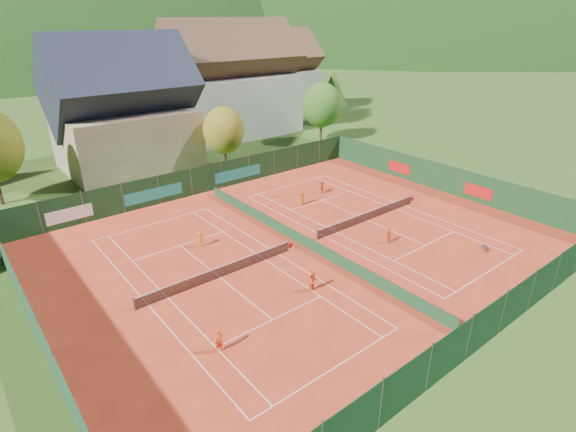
# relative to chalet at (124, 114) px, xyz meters

# --- Properties ---
(ground) EXTENTS (600.00, 600.00, 0.00)m
(ground) POSITION_rel_chalet_xyz_m (3.00, -30.00, -6.64)
(ground) COLOR #2D4D18
(ground) RESTS_ON ground
(clay_pad) EXTENTS (40.00, 32.00, 0.01)m
(clay_pad) POSITION_rel_chalet_xyz_m (3.00, -30.00, -6.62)
(clay_pad) COLOR red
(clay_pad) RESTS_ON ground
(court_markings_left) EXTENTS (11.03, 23.83, 0.00)m
(court_markings_left) POSITION_rel_chalet_xyz_m (-5.00, -30.00, -6.61)
(court_markings_left) COLOR white
(court_markings_left) RESTS_ON ground
(court_markings_right) EXTENTS (11.03, 23.83, 0.00)m
(court_markings_right) POSITION_rel_chalet_xyz_m (11.00, -30.00, -6.61)
(court_markings_right) COLOR white
(court_markings_right) RESTS_ON ground
(tennis_net_left) EXTENTS (13.30, 0.10, 1.02)m
(tennis_net_left) POSITION_rel_chalet_xyz_m (-4.85, -30.00, -6.12)
(tennis_net_left) COLOR #59595B
(tennis_net_left) RESTS_ON ground
(tennis_net_right) EXTENTS (13.30, 0.10, 1.02)m
(tennis_net_right) POSITION_rel_chalet_xyz_m (11.15, -30.00, -6.12)
(tennis_net_right) COLOR #59595B
(tennis_net_right) RESTS_ON ground
(court_divider) EXTENTS (0.03, 28.80, 1.00)m
(court_divider) POSITION_rel_chalet_xyz_m (3.00, -30.00, -6.12)
(court_divider) COLOR #153B21
(court_divider) RESTS_ON ground
(fence_north) EXTENTS (40.00, 0.10, 3.00)m
(fence_north) POSITION_rel_chalet_xyz_m (2.54, -14.01, -5.16)
(fence_north) COLOR #123418
(fence_north) RESTS_ON ground
(fence_south) EXTENTS (40.00, 0.04, 3.00)m
(fence_south) POSITION_rel_chalet_xyz_m (3.00, -46.00, -5.12)
(fence_south) COLOR #13341C
(fence_south) RESTS_ON ground
(fence_west) EXTENTS (0.04, 32.00, 3.00)m
(fence_west) POSITION_rel_chalet_xyz_m (-17.00, -30.00, -5.12)
(fence_west) COLOR #153B22
(fence_west) RESTS_ON ground
(fence_east) EXTENTS (0.09, 32.00, 3.00)m
(fence_east) POSITION_rel_chalet_xyz_m (23.00, -29.95, -5.14)
(fence_east) COLOR #14371A
(fence_east) RESTS_ON ground
(chalet) EXTENTS (16.20, 12.00, 16.00)m
(chalet) POSITION_rel_chalet_xyz_m (0.00, 0.00, 0.00)
(chalet) COLOR tan
(chalet) RESTS_ON ground
(hotel_block_a) EXTENTS (21.60, 11.00, 17.25)m
(hotel_block_a) POSITION_rel_chalet_xyz_m (19.00, 6.00, 0.76)
(hotel_block_a) COLOR silver
(hotel_block_a) RESTS_ON ground
(hotel_block_b) EXTENTS (17.28, 10.00, 15.50)m
(hotel_block_b) POSITION_rel_chalet_xyz_m (33.00, 14.00, -0.01)
(hotel_block_b) COLOR silver
(hotel_block_b) RESTS_ON ground
(tree_center) EXTENTS (5.01, 5.01, 7.60)m
(tree_center) POSITION_rel_chalet_xyz_m (9.00, -8.00, -1.91)
(tree_center) COLOR #452D18
(tree_center) RESTS_ON ground
(tree_east_front) EXTENTS (5.72, 5.72, 8.69)m
(tree_east_front) POSITION_rel_chalet_xyz_m (27.00, -6.00, -1.23)
(tree_east_front) COLOR #472C19
(tree_east_front) RESTS_ON ground
(tree_east_mid) EXTENTS (5.04, 5.04, 9.00)m
(tree_east_mid) POSITION_rel_chalet_xyz_m (37.00, 2.00, -0.56)
(tree_east_mid) COLOR #4A2B1A
(tree_east_mid) RESTS_ON ground
(tree_east_back) EXTENTS (7.15, 7.15, 10.86)m
(tree_east_back) POSITION_rel_chalet_xyz_m (29.00, 10.00, 0.12)
(tree_east_back) COLOR #482C19
(tree_east_back) RESTS_ON ground
(mountain_backdrop) EXTENTS (820.00, 530.00, 242.00)m
(mountain_backdrop) POSITION_rel_chalet_xyz_m (31.54, 203.48, -46.26)
(mountain_backdrop) COLOR black
(mountain_backdrop) RESTS_ON ground
(ball_hopper) EXTENTS (0.34, 0.34, 0.80)m
(ball_hopper) POSITION_rel_chalet_xyz_m (13.48, -40.15, -6.07)
(ball_hopper) COLOR slate
(ball_hopper) RESTS_ON ground
(loose_ball_0) EXTENTS (0.07, 0.07, 0.07)m
(loose_ball_0) POSITION_rel_chalet_xyz_m (-4.66, -37.59, -6.59)
(loose_ball_0) COLOR #CCD833
(loose_ball_0) RESTS_ON ground
(loose_ball_1) EXTENTS (0.07, 0.07, 0.07)m
(loose_ball_1) POSITION_rel_chalet_xyz_m (10.17, -41.39, -6.59)
(loose_ball_1) COLOR #CCD833
(loose_ball_1) RESTS_ON ground
(loose_ball_2) EXTENTS (0.07, 0.07, 0.07)m
(loose_ball_2) POSITION_rel_chalet_xyz_m (6.53, -24.91, -6.59)
(loose_ball_2) COLOR #CCD833
(loose_ball_2) RESTS_ON ground
(loose_ball_3) EXTENTS (0.07, 0.07, 0.07)m
(loose_ball_3) POSITION_rel_chalet_xyz_m (-0.50, -24.34, -6.59)
(loose_ball_3) COLOR #CCD833
(loose_ball_3) RESTS_ON ground
(loose_ball_4) EXTENTS (0.07, 0.07, 0.07)m
(loose_ball_4) POSITION_rel_chalet_xyz_m (14.41, -32.12, -6.59)
(loose_ball_4) COLOR #CCD833
(loose_ball_4) RESTS_ON ground
(player_left_near) EXTENTS (0.60, 0.42, 1.55)m
(player_left_near) POSITION_rel_chalet_xyz_m (-9.11, -36.84, -5.85)
(player_left_near) COLOR #F64D15
(player_left_near) RESTS_ON ground
(player_left_mid) EXTENTS (0.75, 0.59, 1.52)m
(player_left_mid) POSITION_rel_chalet_xyz_m (-0.82, -35.57, -5.86)
(player_left_mid) COLOR #EB4E14
(player_left_mid) RESTS_ON ground
(player_left_far) EXTENTS (0.98, 0.72, 1.35)m
(player_left_far) POSITION_rel_chalet_xyz_m (-3.75, -24.79, -5.95)
(player_left_far) COLOR orange
(player_left_far) RESTS_ON ground
(player_right_near) EXTENTS (0.71, 0.85, 1.36)m
(player_right_near) POSITION_rel_chalet_xyz_m (8.95, -34.14, -5.94)
(player_right_near) COLOR #D25412
(player_right_near) RESTS_ON ground
(player_right_far_a) EXTENTS (0.83, 0.67, 1.47)m
(player_right_far_a) POSITION_rel_chalet_xyz_m (8.59, -23.29, -5.89)
(player_right_far_a) COLOR #D55512
(player_right_far_a) RESTS_ON ground
(player_right_far_b) EXTENTS (1.21, 1.20, 1.39)m
(player_right_far_b) POSITION_rel_chalet_xyz_m (12.41, -22.10, -5.93)
(player_right_far_b) COLOR #D84B13
(player_right_far_b) RESTS_ON ground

